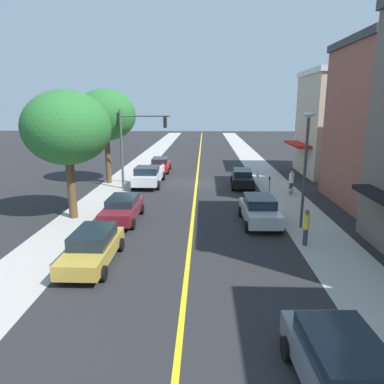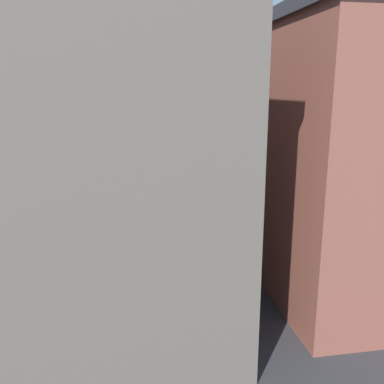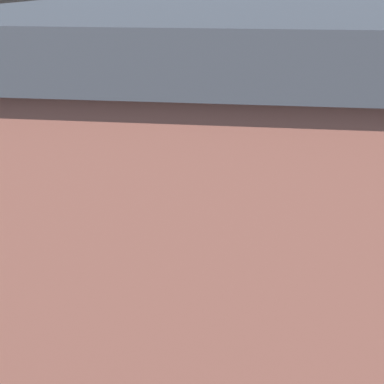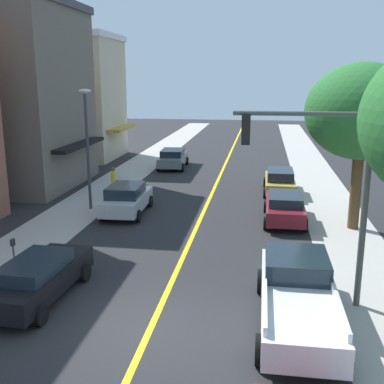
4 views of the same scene
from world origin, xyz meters
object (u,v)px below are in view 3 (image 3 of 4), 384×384
street_lamp (120,188)px  black_sedan_left_curb (375,245)px  street_tree_right_corner (195,82)px  silver_sedan_left_curb (151,231)px  traffic_light_mast (329,115)px  street_tree_left_near (362,76)px  gold_sedan_right_curb (86,164)px  white_pickup_truck (348,174)px  small_dog (315,297)px  pedestrian_white_shirt (337,288)px  parking_meter (335,266)px  pedestrian_yellow_shirt (67,243)px  maroon_sedan_right_curb (180,168)px

street_lamp → black_sedan_left_curb: size_ratio=1.34×
street_tree_right_corner → silver_sedan_left_curb: (-11.50, 0.76, -4.72)m
street_lamp → silver_sedan_left_curb: (2.29, -0.70, -3.19)m
traffic_light_mast → street_lamp: traffic_light_mast is taller
street_tree_left_near → gold_sedan_right_curb: bearing=102.4°
white_pickup_truck → small_dog: (-11.78, 3.26, -0.54)m
street_lamp → gold_sedan_right_curb: (10.49, 5.24, -3.23)m
pedestrian_white_shirt → parking_meter: bearing=173.0°
street_tree_right_corner → pedestrian_yellow_shirt: street_tree_right_corner is taller
parking_meter → pedestrian_yellow_shirt: 11.52m
street_tree_left_near → pedestrian_yellow_shirt: (-13.80, 14.71, -5.03)m
street_tree_right_corner → pedestrian_yellow_shirt: 14.66m
street_tree_left_near → traffic_light_mast: size_ratio=1.27×
street_tree_right_corner → parking_meter: bearing=-151.5°
street_tree_right_corner → silver_sedan_left_curb: 12.45m
maroon_sedan_right_curb → white_pickup_truck: bearing=179.9°
traffic_light_mast → pedestrian_yellow_shirt: bearing=-49.1°
small_dog → gold_sedan_right_curb: bearing=175.9°
street_tree_left_near → traffic_light_mast: 4.15m
silver_sedan_left_curb → gold_sedan_right_curb: silver_sedan_left_curb is taller
black_sedan_left_curb → small_dog: bearing=53.0°
street_lamp → maroon_sedan_right_curb: 11.07m
gold_sedan_right_curb → street_tree_left_near: bearing=-167.5°
parking_meter → silver_sedan_left_curb: 8.35m
gold_sedan_right_curb → small_dog: 17.63m
parking_meter → traffic_light_mast: bearing=-4.8°
black_sedan_left_curb → white_pickup_truck: size_ratio=0.79×
parking_meter → gold_sedan_right_curb: size_ratio=0.27×
white_pickup_truck → pedestrian_yellow_shirt: (-10.00, 13.84, 0.10)m
street_tree_right_corner → traffic_light_mast: street_tree_right_corner is taller
street_tree_left_near → small_dog: 17.08m
parking_meter → black_sedan_left_curb: 2.86m
street_tree_left_near → parking_meter: 15.27m
gold_sedan_right_curb → pedestrian_white_shirt: size_ratio=2.57×
street_tree_right_corner → maroon_sedan_right_curb: street_tree_right_corner is taller
silver_sedan_left_curb → parking_meter: bearing=164.5°
parking_meter → silver_sedan_left_curb: (2.00, 8.11, -0.01)m
street_tree_left_near → maroon_sedan_right_curb: street_tree_left_near is taller
traffic_light_mast → street_lamp: (-11.29, 9.73, -0.26)m
gold_sedan_right_curb → pedestrian_yellow_shirt: pedestrian_yellow_shirt is taller
pedestrian_yellow_shirt → maroon_sedan_right_curb: bearing=110.4°
pedestrian_white_shirt → black_sedan_left_curb: bearing=148.8°
traffic_light_mast → maroon_sedan_right_curb: 9.53m
street_lamp → black_sedan_left_curb: (2.29, -10.85, -3.24)m
black_sedan_left_curb → silver_sedan_left_curb: (0.00, 10.15, 0.05)m
black_sedan_left_curb → gold_sedan_right_curb: (8.20, 16.10, 0.01)m
maroon_sedan_right_curb → white_pickup_truck: white_pickup_truck is taller
parking_meter → maroon_sedan_right_curb: 12.95m
white_pickup_truck → pedestrian_yellow_shirt: bearing=35.8°
street_tree_left_near → traffic_light_mast: street_tree_left_near is taller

